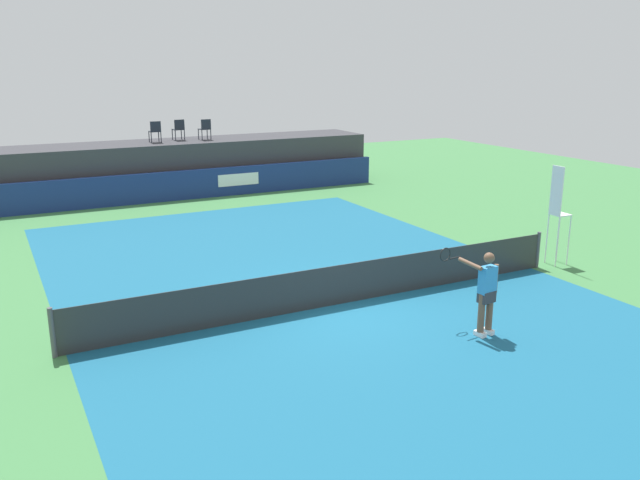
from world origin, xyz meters
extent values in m
plane|color=#3D7A42|center=(0.00, 3.00, 0.00)|extent=(48.00, 48.00, 0.00)
cube|color=#16597A|center=(0.00, 0.00, 0.00)|extent=(12.00, 22.00, 0.00)
cube|color=navy|center=(0.00, 13.50, 0.60)|extent=(18.00, 0.20, 1.20)
cube|color=white|center=(2.55, 13.39, 0.66)|extent=(1.80, 0.02, 0.50)
cube|color=#38383D|center=(0.00, 15.30, 1.10)|extent=(18.00, 2.80, 2.20)
cylinder|color=#1E232D|center=(-0.23, 15.36, 2.42)|extent=(0.04, 0.04, 0.44)
cylinder|color=#1E232D|center=(-0.63, 15.36, 2.42)|extent=(0.04, 0.04, 0.44)
cylinder|color=#1E232D|center=(-0.23, 14.96, 2.42)|extent=(0.04, 0.04, 0.44)
cylinder|color=#1E232D|center=(-0.63, 14.96, 2.42)|extent=(0.04, 0.04, 0.44)
cube|color=#1E232D|center=(-0.43, 15.16, 2.66)|extent=(0.44, 0.44, 0.03)
cube|color=#1E232D|center=(-0.43, 14.95, 2.88)|extent=(0.44, 0.03, 0.42)
cylinder|color=#1E232D|center=(0.86, 15.75, 2.42)|extent=(0.04, 0.04, 0.44)
cylinder|color=#1E232D|center=(0.46, 15.73, 2.42)|extent=(0.04, 0.04, 0.44)
cylinder|color=#1E232D|center=(0.88, 15.35, 2.42)|extent=(0.04, 0.04, 0.44)
cylinder|color=#1E232D|center=(0.48, 15.33, 2.42)|extent=(0.04, 0.04, 0.44)
cube|color=#1E232D|center=(0.67, 15.54, 2.66)|extent=(0.47, 0.47, 0.03)
cube|color=#1E232D|center=(0.68, 15.33, 2.88)|extent=(0.44, 0.05, 0.42)
cylinder|color=#1E232D|center=(1.91, 15.39, 2.42)|extent=(0.04, 0.04, 0.44)
cylinder|color=#1E232D|center=(1.51, 15.36, 2.42)|extent=(0.04, 0.04, 0.44)
cylinder|color=#1E232D|center=(1.94, 14.99, 2.42)|extent=(0.04, 0.04, 0.44)
cylinder|color=#1E232D|center=(1.54, 14.96, 2.42)|extent=(0.04, 0.04, 0.44)
cube|color=#1E232D|center=(1.72, 15.18, 2.66)|extent=(0.47, 0.47, 0.03)
cube|color=#1E232D|center=(1.74, 14.97, 2.88)|extent=(0.44, 0.06, 0.42)
cylinder|color=white|center=(7.11, -0.22, 0.70)|extent=(0.04, 0.04, 1.40)
cylinder|color=white|center=(7.14, 0.19, 0.70)|extent=(0.04, 0.04, 1.40)
cylinder|color=white|center=(6.71, -0.19, 0.70)|extent=(0.04, 0.04, 1.40)
cylinder|color=white|center=(6.74, 0.22, 0.70)|extent=(0.04, 0.04, 1.40)
cube|color=white|center=(6.92, 0.00, 1.41)|extent=(0.47, 0.47, 0.03)
cube|color=white|center=(6.72, 0.01, 2.09)|extent=(0.06, 0.44, 1.33)
cube|color=#2D2D2D|center=(0.00, 0.00, 0.47)|extent=(12.40, 0.02, 0.95)
cylinder|color=#4C4C51|center=(-6.20, 0.00, 0.50)|extent=(0.10, 0.10, 1.00)
cylinder|color=#4C4C51|center=(6.20, 0.00, 0.50)|extent=(0.10, 0.10, 1.00)
cube|color=white|center=(1.92, -2.93, 0.05)|extent=(0.15, 0.27, 0.10)
cylinder|color=brown|center=(1.92, -2.93, 0.51)|extent=(0.14, 0.14, 0.82)
cube|color=white|center=(1.68, -2.96, 0.05)|extent=(0.15, 0.27, 0.10)
cylinder|color=brown|center=(1.68, -2.96, 0.51)|extent=(0.14, 0.14, 0.82)
cube|color=#333338|center=(1.80, -2.94, 0.84)|extent=(0.36, 0.26, 0.24)
cube|color=#338CCC|center=(1.80, -2.94, 1.20)|extent=(0.38, 0.24, 0.56)
sphere|color=brown|center=(1.80, -2.94, 1.66)|extent=(0.22, 0.22, 0.22)
cylinder|color=brown|center=(2.04, -2.91, 1.18)|extent=(0.09, 0.09, 0.60)
cylinder|color=brown|center=(1.53, -2.70, 1.50)|extent=(0.16, 0.61, 0.14)
cylinder|color=black|center=(1.48, -2.28, 1.53)|extent=(0.30, 0.07, 0.03)
torus|color=black|center=(1.44, -2.00, 1.53)|extent=(0.30, 0.06, 0.30)
camera|label=1|loc=(-7.00, -12.58, 5.44)|focal=36.93mm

